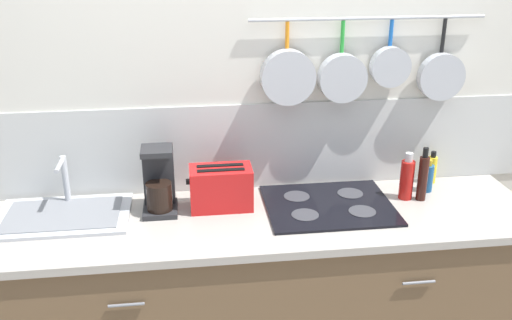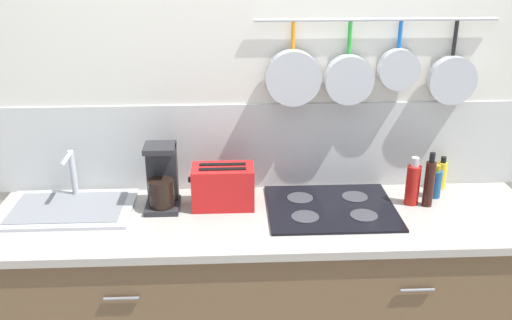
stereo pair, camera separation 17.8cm
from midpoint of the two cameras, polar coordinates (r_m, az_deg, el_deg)
name	(u,v)px [view 2 (the right image)]	position (r m, az deg, el deg)	size (l,w,h in m)	color
wall_back	(263,110)	(2.69, 2.60, 5.00)	(7.20, 0.16, 2.60)	silver
cabinet_base	(266,305)	(2.75, 2.90, -14.30)	(2.38, 0.61, 0.85)	brown
countertop	(266,220)	(2.52, 3.09, -6.09)	(2.42, 0.63, 0.03)	#A59E93
sink_basin	(68,207)	(2.66, -16.45, -4.52)	(0.57, 0.38, 0.23)	#B7BABF
coffee_maker	(162,181)	(2.57, -7.44, -2.16)	(0.15, 0.17, 0.30)	#262628
toaster	(223,187)	(2.56, -1.33, -2.71)	(0.29, 0.16, 0.20)	red
cooktop	(331,208)	(2.60, 9.46, -4.76)	(0.57, 0.47, 0.01)	black
bottle_cooking_wine	(413,184)	(2.70, 17.25, -2.30)	(0.06, 0.06, 0.23)	red
bottle_sesame_oil	(429,183)	(2.70, 18.76, -2.18)	(0.05, 0.05, 0.26)	#33140F
bottle_olive_oil	(435,183)	(2.82, 19.24, -2.20)	(0.06, 0.06, 0.16)	navy
bottle_hot_sauce	(442,174)	(2.92, 19.76, -1.40)	(0.05, 0.05, 0.16)	yellow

